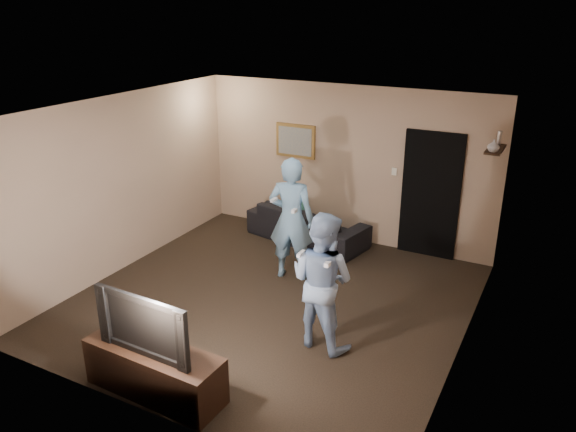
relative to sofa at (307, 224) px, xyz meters
The scene contains 19 objects.
ground 2.16m from the sofa, 77.26° to the right, with size 5.00×5.00×0.00m, color black.
ceiling 3.14m from the sofa, 77.26° to the right, with size 5.00×5.00×0.04m, color silver.
wall_back 1.18m from the sofa, 41.17° to the left, with size 5.00×0.04×2.60m, color tan.
wall_front 4.72m from the sofa, 84.12° to the right, with size 5.00×0.04×2.60m, color tan.
wall_left 3.08m from the sofa, 134.17° to the right, with size 0.04×5.00×2.60m, color tan.
wall_right 3.77m from the sofa, 35.08° to the right, with size 0.04×5.00×2.60m, color tan.
sofa is the anchor object (origin of this frame).
throw_pillow 0.26m from the sofa, behind, with size 0.39×0.12×0.39m, color #17453D.
painting_frame 1.42m from the sofa, 137.82° to the left, with size 0.72×0.05×0.57m, color olive.
painting_canvas 1.41m from the sofa, 139.87° to the left, with size 0.62×0.01×0.47m, color slate.
doorway 2.08m from the sofa, 11.26° to the left, with size 0.90×0.06×2.00m, color black.
light_switch 1.70m from the sofa, 16.35° to the left, with size 0.08×0.02×0.12m, color silver.
wall_shelf 3.34m from the sofa, ahead, with size 0.20×0.60×0.03m, color black.
shelf_vase 3.41m from the sofa, ahead, with size 0.15×0.15×0.16m, color #B8B9BD.
shelf_figurine 3.38m from the sofa, ahead, with size 0.06×0.06×0.18m, color white.
tv_console 4.32m from the sofa, 85.41° to the right, with size 1.52×0.49×0.54m, color black.
television 4.35m from the sofa, 85.41° to the right, with size 1.14×0.15×0.65m, color black.
wii_player_left 1.49m from the sofa, 74.18° to the right, with size 0.74×0.57×1.81m.
wii_player_right 3.11m from the sofa, 61.16° to the right, with size 0.90×0.76×1.65m.
Camera 1 is at (3.32, -5.84, 3.80)m, focal length 35.00 mm.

